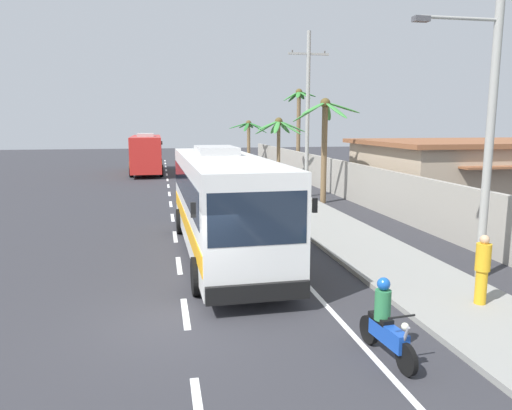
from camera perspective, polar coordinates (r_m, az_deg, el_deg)
ground_plane at (r=11.73m, az=-8.14°, el=-13.47°), size 160.00×160.00×0.00m
sidewalk_kerb at (r=22.48m, az=8.03°, el=-2.06°), size 3.20×90.00×0.14m
lane_markings at (r=26.31m, az=-5.02°, el=-0.44°), size 3.69×71.88×0.01m
boundary_wall at (r=27.36m, az=12.89°, el=2.13°), size 0.24×60.00×2.26m
coach_bus_foreground at (r=17.05m, az=-4.01°, el=0.66°), size 3.16×11.80×3.71m
coach_bus_far_lane at (r=45.80m, az=-12.73°, el=6.03°), size 3.05×10.90×3.67m
motorcycle_beside_bus at (r=10.15m, az=14.97°, el=-13.51°), size 0.56×1.96×1.59m
pedestrian_near_kerb at (r=13.26m, az=25.03°, el=-6.71°), size 0.36×0.36×1.75m
pedestrian_midwalk at (r=27.16m, az=4.62°, el=2.08°), size 0.36×0.36×1.71m
utility_pole_nearest at (r=15.43m, az=25.81°, el=11.66°), size 3.82×0.24×10.06m
utility_pole_mid at (r=30.37m, az=6.07°, el=10.78°), size 2.53×0.24×10.00m
palm_nearest at (r=28.10m, az=8.08°, el=8.64°), size 3.93×3.79×5.96m
palm_second at (r=35.59m, az=2.69°, el=8.38°), size 3.85×3.81×4.97m
palm_third at (r=50.39m, az=-0.85°, el=8.36°), size 4.06×4.02×4.85m
palm_farthest at (r=41.46m, az=5.04°, el=10.13°), size 2.88×2.75×7.40m
roadside_building at (r=30.71m, az=25.00°, el=3.56°), size 13.42×9.68×3.61m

